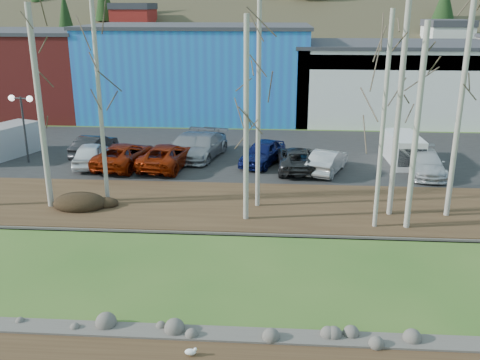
# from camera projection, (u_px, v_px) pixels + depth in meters

# --- Properties ---
(dirt_strip) EXTENTS (80.00, 1.80, 0.03)m
(dirt_strip) POSITION_uv_depth(u_px,v_px,m) (224.00, 355.00, 16.09)
(dirt_strip) COLOR #382616
(dirt_strip) RESTS_ON ground
(near_bank_rocks) EXTENTS (80.00, 0.80, 0.50)m
(near_bank_rocks) POSITION_uv_depth(u_px,v_px,m) (227.00, 336.00, 17.04)
(near_bank_rocks) COLOR #47423D
(near_bank_rocks) RESTS_ON ground
(river) EXTENTS (80.00, 8.00, 0.90)m
(river) POSITION_uv_depth(u_px,v_px,m) (237.00, 274.00, 20.93)
(river) COLOR #131F2F
(river) RESTS_ON ground
(far_bank_rocks) EXTENTS (80.00, 0.80, 0.46)m
(far_bank_rocks) POSITION_uv_depth(u_px,v_px,m) (244.00, 232.00, 24.81)
(far_bank_rocks) COLOR #47423D
(far_bank_rocks) RESTS_ON ground
(far_bank) EXTENTS (80.00, 7.00, 0.15)m
(far_bank) POSITION_uv_depth(u_px,v_px,m) (248.00, 206.00, 27.82)
(far_bank) COLOR #382616
(far_bank) RESTS_ON ground
(parking_lot) EXTENTS (80.00, 14.00, 0.14)m
(parking_lot) POSITION_uv_depth(u_px,v_px,m) (256.00, 153.00, 37.77)
(parking_lot) COLOR black
(parking_lot) RESTS_ON ground
(building_brick) EXTENTS (16.32, 12.24, 7.80)m
(building_brick) POSITION_uv_depth(u_px,v_px,m) (14.00, 71.00, 51.44)
(building_brick) COLOR maroon
(building_brick) RESTS_ON ground
(building_blue) EXTENTS (20.40, 12.24, 8.30)m
(building_blue) POSITION_uv_depth(u_px,v_px,m) (199.00, 70.00, 50.16)
(building_blue) COLOR blue
(building_blue) RESTS_ON ground
(building_white) EXTENTS (18.36, 12.24, 6.80)m
(building_white) POSITION_uv_depth(u_px,v_px,m) (393.00, 80.00, 49.17)
(building_white) COLOR white
(building_white) RESTS_ON ground
(seagull) EXTENTS (0.42, 0.20, 0.30)m
(seagull) POSITION_uv_depth(u_px,v_px,m) (191.00, 352.00, 16.00)
(seagull) COLOR gold
(seagull) RESTS_ON ground
(dirt_mound) EXTENTS (2.73, 1.92, 0.53)m
(dirt_mound) POSITION_uv_depth(u_px,v_px,m) (80.00, 202.00, 27.41)
(dirt_mound) COLOR black
(dirt_mound) RESTS_ON far_bank
(birch_1) EXTENTS (0.22, 0.22, 10.15)m
(birch_1) POSITION_uv_depth(u_px,v_px,m) (100.00, 105.00, 26.85)
(birch_1) COLOR #B8B2A5
(birch_1) RESTS_ON far_bank
(birch_2) EXTENTS (0.29, 0.29, 10.02)m
(birch_2) POSITION_uv_depth(u_px,v_px,m) (40.00, 110.00, 26.09)
(birch_2) COLOR #B8B2A5
(birch_2) RESTS_ON far_bank
(birch_3) EXTENTS (0.25, 0.25, 9.54)m
(birch_3) POSITION_uv_depth(u_px,v_px,m) (246.00, 122.00, 24.53)
(birch_3) COLOR #B8B2A5
(birch_3) RESTS_ON far_bank
(birch_4) EXTENTS (0.22, 0.22, 10.19)m
(birch_4) POSITION_uv_depth(u_px,v_px,m) (258.00, 108.00, 26.10)
(birch_4) COLOR #B8B2A5
(birch_4) RESTS_ON far_bank
(birch_5) EXTENTS (0.20, 0.20, 9.77)m
(birch_5) POSITION_uv_depth(u_px,v_px,m) (383.00, 124.00, 23.59)
(birch_5) COLOR #B8B2A5
(birch_5) RESTS_ON far_bank
(birch_6) EXTENTS (0.26, 0.26, 9.30)m
(birch_6) POSITION_uv_depth(u_px,v_px,m) (416.00, 130.00, 23.56)
(birch_6) COLOR #B8B2A5
(birch_6) RESTS_ON far_bank
(birch_7) EXTENTS (0.26, 0.26, 10.34)m
(birch_7) POSITION_uv_depth(u_px,v_px,m) (399.00, 111.00, 24.97)
(birch_7) COLOR #B8B2A5
(birch_7) RESTS_ON far_bank
(birch_8) EXTENTS (0.26, 0.26, 12.67)m
(birch_8) POSITION_uv_depth(u_px,v_px,m) (463.00, 86.00, 24.45)
(birch_8) COLOR #B8B2A5
(birch_8) RESTS_ON far_bank
(street_lamp) EXTENTS (1.67, 0.62, 4.43)m
(street_lamp) POSITION_uv_depth(u_px,v_px,m) (22.00, 110.00, 34.16)
(street_lamp) COLOR #262628
(street_lamp) RESTS_ON parking_lot
(car_0) EXTENTS (2.36, 4.67, 1.53)m
(car_0) POSITION_uv_depth(u_px,v_px,m) (91.00, 154.00, 34.37)
(car_0) COLOR white
(car_0) RESTS_ON parking_lot
(car_1) EXTENTS (2.16, 4.65, 1.48)m
(car_1) POSITION_uv_depth(u_px,v_px,m) (94.00, 146.00, 36.46)
(car_1) COLOR black
(car_1) RESTS_ON parking_lot
(car_2) EXTENTS (3.42, 5.83, 1.52)m
(car_2) POSITION_uv_depth(u_px,v_px,m) (125.00, 155.00, 34.17)
(car_2) COLOR maroon
(car_2) RESTS_ON parking_lot
(car_3) EXTENTS (3.40, 5.77, 1.57)m
(car_3) POSITION_uv_depth(u_px,v_px,m) (203.00, 146.00, 36.16)
(car_3) COLOR gray
(car_3) RESTS_ON parking_lot
(car_4) EXTENTS (3.36, 4.92, 1.55)m
(car_4) POSITION_uv_depth(u_px,v_px,m) (263.00, 152.00, 34.65)
(car_4) COLOR #0E164A
(car_4) RESTS_ON parking_lot
(car_5) EXTENTS (2.98, 4.65, 1.45)m
(car_5) POSITION_uv_depth(u_px,v_px,m) (327.00, 161.00, 32.95)
(car_5) COLOR #A8A7A9
(car_5) RESTS_ON parking_lot
(car_6) EXTENTS (2.53, 5.18, 1.42)m
(car_6) POSITION_uv_depth(u_px,v_px,m) (296.00, 159.00, 33.53)
(car_6) COLOR #252527
(car_6) RESTS_ON parking_lot
(car_7) EXTENTS (2.42, 5.00, 1.40)m
(car_7) POSITION_uv_depth(u_px,v_px,m) (426.00, 163.00, 32.60)
(car_7) COLOR silver
(car_7) RESTS_ON parking_lot
(car_8) EXTENTS (3.40, 5.77, 1.57)m
(car_8) POSITION_uv_depth(u_px,v_px,m) (189.00, 146.00, 36.23)
(car_8) COLOR gray
(car_8) RESTS_ON parking_lot
(car_9) EXTENTS (3.42, 5.83, 1.52)m
(car_9) POSITION_uv_depth(u_px,v_px,m) (168.00, 156.00, 33.98)
(car_9) COLOR maroon
(car_9) RESTS_ON parking_lot
(van_white) EXTENTS (1.91, 4.34, 1.87)m
(van_white) POSITION_uv_depth(u_px,v_px,m) (404.00, 150.00, 34.64)
(van_white) COLOR white
(van_white) RESTS_ON parking_lot
(van_grey) EXTENTS (3.70, 5.26, 2.12)m
(van_grey) POSITION_uv_depth(u_px,v_px,m) (0.00, 142.00, 36.05)
(van_grey) COLOR silver
(van_grey) RESTS_ON parking_lot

